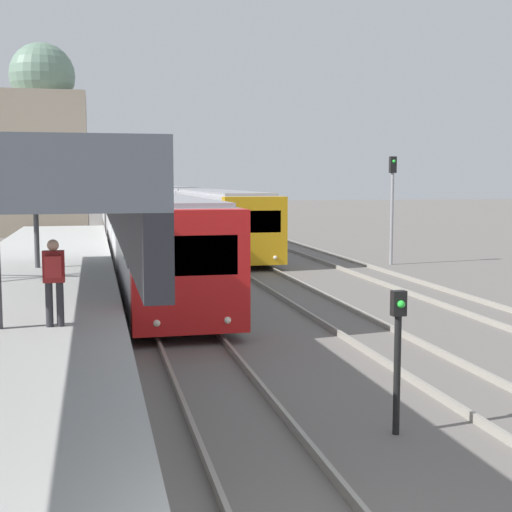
{
  "coord_description": "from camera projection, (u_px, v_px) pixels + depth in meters",
  "views": [
    {
      "loc": [
        -2.03,
        -4.77,
        3.64
      ],
      "look_at": [
        2.1,
        13.41,
        1.65
      ],
      "focal_mm": 50.0,
      "sensor_mm": 36.0,
      "label": 1
    }
  ],
  "objects": [
    {
      "name": "signal_mast_far",
      "position": [
        392.0,
        196.0,
        30.53
      ],
      "size": [
        0.28,
        0.29,
        4.65
      ],
      "color": "gray",
      "rests_on": "ground_plane"
    },
    {
      "name": "train_far",
      "position": [
        181.0,
        206.0,
        52.23
      ],
      "size": [
        2.55,
        49.8,
        3.11
      ],
      "color": "gold",
      "rests_on": "ground_plane"
    },
    {
      "name": "person_on_platform",
      "position": [
        54.0,
        275.0,
        13.41
      ],
      "size": [
        0.4,
        0.4,
        1.66
      ],
      "color": "#2D2D33",
      "rests_on": "station_platform"
    },
    {
      "name": "signal_post_near",
      "position": [
        398.0,
        347.0,
        10.11
      ],
      "size": [
        0.2,
        0.21,
        2.09
      ],
      "color": "black",
      "rests_on": "ground_plane"
    },
    {
      "name": "distant_domed_building",
      "position": [
        44.0,
        146.0,
        47.64
      ],
      "size": [
        5.56,
        5.56,
        12.67
      ],
      "color": "gray",
      "rests_on": "ground_plane"
    },
    {
      "name": "train_near",
      "position": [
        131.0,
        214.0,
        40.4
      ],
      "size": [
        2.61,
        51.56,
        3.12
      ],
      "color": "red",
      "rests_on": "ground_plane"
    }
  ]
}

